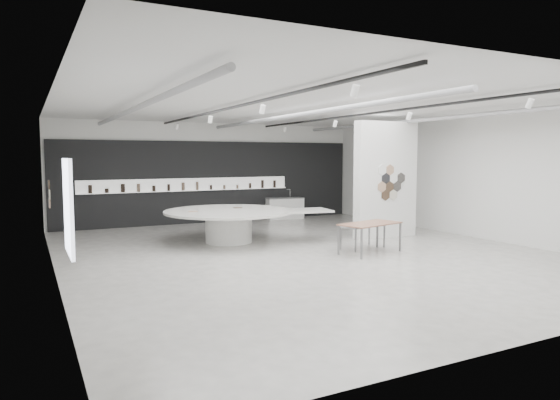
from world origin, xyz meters
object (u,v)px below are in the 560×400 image
partition_column (386,180)px  sample_table_wood (370,225)px  display_island (231,221)px  sample_table_stone (363,227)px  kitchen_counter (285,208)px

partition_column → sample_table_wood: size_ratio=1.96×
display_island → sample_table_stone: 3.83m
display_island → sample_table_wood: size_ratio=2.74×
partition_column → display_island: bearing=164.3°
display_island → sample_table_wood: display_island is taller
display_island → sample_table_wood: (2.63, -3.17, 0.11)m
sample_table_stone → kitchen_counter: (1.13, 6.78, -0.15)m
sample_table_wood → partition_column: bearing=42.9°
display_island → kitchen_counter: size_ratio=3.20×
sample_table_wood → kitchen_counter: size_ratio=1.17×
partition_column → sample_table_wood: (-2.00, -1.86, -1.07)m
sample_table_wood → display_island: bearing=129.8°
display_island → partition_column: bearing=-6.7°
sample_table_stone → sample_table_wood: bearing=-110.3°
partition_column → sample_table_wood: partition_column is taller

